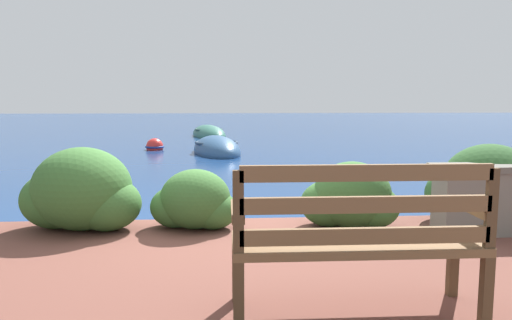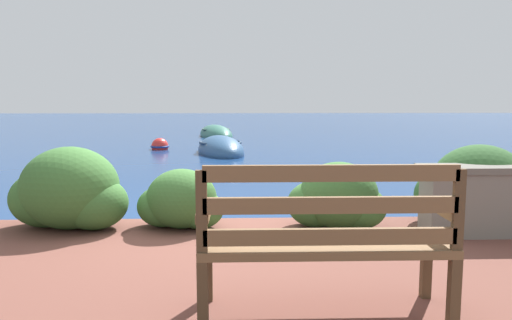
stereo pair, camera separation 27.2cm
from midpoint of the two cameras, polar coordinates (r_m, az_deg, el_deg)
The scene contains 9 objects.
ground_plane at distance 5.42m, azimuth -6.58°, elevation -8.94°, with size 80.00×80.00×0.00m.
park_bench at distance 2.96m, azimuth 9.00°, elevation -8.59°, with size 1.47×0.48×0.93m.
hedge_clump_left at distance 5.17m, azimuth -20.80°, elevation -3.67°, with size 1.19×0.85×0.81m.
hedge_clump_centre at distance 4.95m, azimuth -8.65°, elevation -4.86°, with size 0.86×0.62×0.59m.
hedge_clump_right at distance 4.99m, azimuth 9.20°, elevation -4.42°, with size 0.96×0.69×0.66m.
hedge_clump_far_right at distance 5.56m, azimuth 23.63°, elevation -3.04°, with size 1.20×0.86×0.81m.
rowboat_nearest at distance 13.33m, azimuth -5.11°, elevation 1.06°, with size 1.71×2.83×0.82m.
rowboat_mid at distance 18.90m, azimuth -5.83°, elevation 2.87°, with size 1.81×3.29×0.77m.
mooring_buoy at distance 14.49m, azimuth -12.03°, elevation 1.49°, with size 0.53×0.53×0.49m.
Camera 1 is at (0.16, -5.19, 1.51)m, focal length 35.00 mm.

